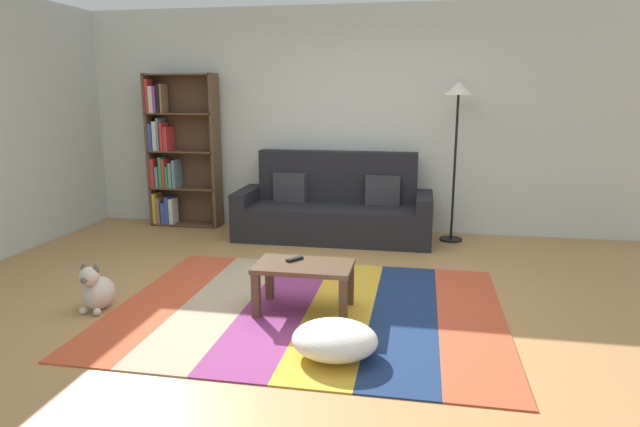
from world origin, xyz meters
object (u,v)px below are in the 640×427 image
object	(u,v)px
pouf	(335,340)
tv_remote	(295,259)
coffee_table	(304,273)
dog	(97,290)
standing_lamp	(458,109)
couch	(334,210)
bookshelf	(175,155)

from	to	relation	value
pouf	tv_remote	bearing A→B (deg)	119.41
coffee_table	pouf	bearing A→B (deg)	-63.72
coffee_table	pouf	size ratio (longest dim) A/B	1.34
dog	standing_lamp	distance (m)	4.12
couch	tv_remote	world-z (taller)	couch
dog	standing_lamp	bearing A→B (deg)	43.05
standing_lamp	tv_remote	bearing A→B (deg)	-119.79
pouf	bookshelf	bearing A→B (deg)	128.20
dog	tv_remote	size ratio (longest dim) A/B	2.65
bookshelf	standing_lamp	size ratio (longest dim) A/B	1.07
pouf	dog	bearing A→B (deg)	167.07
dog	couch	bearing A→B (deg)	59.68
dog	tv_remote	bearing A→B (deg)	12.71
standing_lamp	couch	bearing A→B (deg)	-175.06
couch	tv_remote	bearing A→B (deg)	-89.09
coffee_table	couch	bearing A→B (deg)	93.21
tv_remote	coffee_table	bearing A→B (deg)	-2.99
pouf	dog	size ratio (longest dim) A/B	1.41
bookshelf	dog	world-z (taller)	bookshelf
standing_lamp	tv_remote	xyz separation A→B (m)	(-1.33, -2.32, -1.10)
coffee_table	dog	size ratio (longest dim) A/B	1.88
bookshelf	standing_lamp	bearing A→B (deg)	-2.78
bookshelf	tv_remote	xyz separation A→B (m)	(2.13, -2.48, -0.51)
standing_lamp	tv_remote	world-z (taller)	standing_lamp
couch	standing_lamp	size ratio (longest dim) A/B	1.26
couch	coffee_table	distance (m)	2.28
couch	bookshelf	size ratio (longest dim) A/B	1.18
couch	pouf	bearing A→B (deg)	-80.83
pouf	tv_remote	size ratio (longest dim) A/B	3.73
tv_remote	couch	bearing A→B (deg)	126.97
couch	pouf	size ratio (longest dim) A/B	4.04
pouf	dog	world-z (taller)	dog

